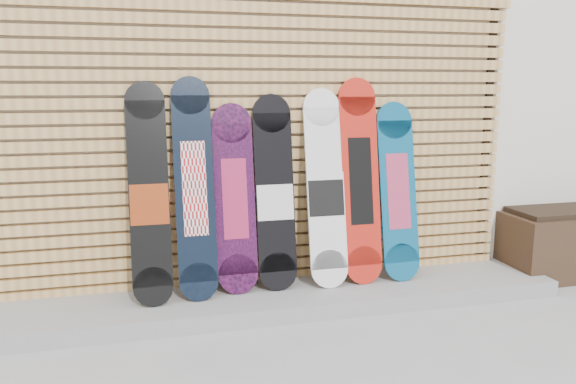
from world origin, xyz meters
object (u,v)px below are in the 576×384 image
object	(u,v)px
snowboard_1	(194,188)
snowboard_2	(235,199)
snowboard_3	(275,194)
snowboard_6	(398,191)
snowboard_4	(326,190)
snowboard_0	(149,195)
snowboard_5	(360,181)

from	to	relation	value
snowboard_1	snowboard_2	bearing A→B (deg)	6.80
snowboard_3	snowboard_6	size ratio (longest dim) A/B	1.05
snowboard_2	snowboard_4	distance (m)	0.69
snowboard_2	snowboard_3	bearing A→B (deg)	-0.69
snowboard_6	snowboard_0	bearing A→B (deg)	-179.07
snowboard_4	snowboard_6	bearing A→B (deg)	0.56
snowboard_1	snowboard_5	size ratio (longest dim) A/B	1.00
snowboard_3	snowboard_4	xyz separation A→B (m)	(0.39, -0.02, 0.02)
snowboard_3	snowboard_5	distance (m)	0.68
snowboard_2	snowboard_3	world-z (taller)	snowboard_3
snowboard_5	snowboard_2	bearing A→B (deg)	179.22
snowboard_1	snowboard_5	world-z (taller)	snowboard_1
snowboard_0	snowboard_2	xyz separation A→B (m)	(0.61, 0.05, -0.07)
snowboard_1	snowboard_5	bearing A→B (deg)	0.98
snowboard_0	snowboard_5	distance (m)	1.58
snowboard_3	snowboard_1	bearing A→B (deg)	-176.98
snowboard_2	snowboard_4	size ratio (longest dim) A/B	0.93
snowboard_0	snowboard_6	world-z (taller)	snowboard_0
snowboard_5	snowboard_6	world-z (taller)	snowboard_5
snowboard_0	snowboard_5	xyz separation A→B (m)	(1.58, 0.04, 0.03)
snowboard_1	snowboard_4	distance (m)	0.98
snowboard_1	snowboard_3	distance (m)	0.60
snowboard_3	snowboard_5	size ratio (longest dim) A/B	0.92
snowboard_1	snowboard_6	size ratio (longest dim) A/B	1.14
snowboard_0	snowboard_3	world-z (taller)	snowboard_0
snowboard_5	snowboard_0	bearing A→B (deg)	-178.66
snowboard_2	snowboard_6	distance (m)	1.28
snowboard_4	snowboard_6	size ratio (longest dim) A/B	1.08
snowboard_0	snowboard_4	bearing A→B (deg)	1.10
snowboard_1	snowboard_2	distance (m)	0.31
snowboard_5	snowboard_6	xyz separation A→B (m)	(0.31, -0.01, -0.09)
snowboard_2	snowboard_4	xyz separation A→B (m)	(0.69, -0.03, 0.04)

